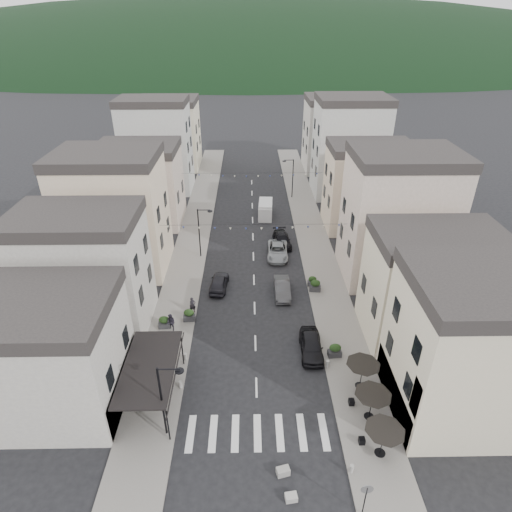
# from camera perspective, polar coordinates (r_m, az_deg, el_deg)

# --- Properties ---
(ground) EXTENTS (700.00, 700.00, 0.00)m
(ground) POSITION_cam_1_polar(r_m,az_deg,el_deg) (30.04, 0.28, -25.50)
(ground) COLOR black
(ground) RESTS_ON ground
(sidewalk_left) EXTENTS (4.00, 76.00, 0.12)m
(sidewalk_left) POSITION_cam_1_polar(r_m,az_deg,el_deg) (55.41, -8.21, 3.02)
(sidewalk_left) COLOR slate
(sidewalk_left) RESTS_ON ground
(sidewalk_right) EXTENTS (4.00, 76.00, 0.12)m
(sidewalk_right) POSITION_cam_1_polar(r_m,az_deg,el_deg) (55.52, 7.35, 3.14)
(sidewalk_right) COLOR slate
(sidewalk_right) RESTS_ON ground
(hill_backdrop) EXTENTS (640.00, 360.00, 70.00)m
(hill_backdrop) POSITION_cam_1_polar(r_m,az_deg,el_deg) (318.09, -0.97, 25.26)
(hill_backdrop) COLOR black
(hill_backdrop) RESTS_ON ground
(boutique_building) EXTENTS (12.00, 8.00, 8.00)m
(boutique_building) POSITION_cam_1_polar(r_m,az_deg,el_deg) (33.83, -27.84, -12.13)
(boutique_building) COLOR #A9A39B
(boutique_building) RESTS_ON ground
(bistro_building) EXTENTS (10.00, 8.00, 10.00)m
(bistro_building) POSITION_cam_1_polar(r_m,az_deg,el_deg) (32.50, 27.21, -11.51)
(bistro_building) COLOR beige
(bistro_building) RESTS_ON ground
(boutique_awning) EXTENTS (3.77, 7.50, 3.28)m
(boutique_awning) POSITION_cam_1_polar(r_m,az_deg,el_deg) (31.64, -13.58, -14.29)
(boutique_awning) COLOR black
(boutique_awning) RESTS_ON ground
(buildings_row_left) EXTENTS (10.20, 54.16, 14.00)m
(buildings_row_left) POSITION_cam_1_polar(r_m,az_deg,el_deg) (59.62, -14.83, 10.61)
(buildings_row_left) COLOR #A9A39B
(buildings_row_left) RESTS_ON ground
(buildings_row_right) EXTENTS (10.20, 54.16, 14.50)m
(buildings_row_right) POSITION_cam_1_polar(r_m,az_deg,el_deg) (58.70, 14.06, 10.61)
(buildings_row_right) COLOR beige
(buildings_row_right) RESTS_ON ground
(cafe_terrace) EXTENTS (2.50, 8.10, 2.53)m
(cafe_terrace) POSITION_cam_1_polar(r_m,az_deg,el_deg) (31.00, 15.28, -17.71)
(cafe_terrace) COLOR black
(cafe_terrace) RESTS_ON ground
(streetlamp_left_near) EXTENTS (1.70, 0.56, 6.00)m
(streetlamp_left_near) POSITION_cam_1_polar(r_m,az_deg,el_deg) (28.90, -11.99, -17.68)
(streetlamp_left_near) COLOR black
(streetlamp_left_near) RESTS_ON ground
(streetlamp_left_far) EXTENTS (1.70, 0.56, 6.00)m
(streetlamp_left_far) POSITION_cam_1_polar(r_m,az_deg,el_deg) (48.27, -7.30, 3.71)
(streetlamp_left_far) COLOR black
(streetlamp_left_far) RESTS_ON ground
(streetlamp_right_far) EXTENTS (1.70, 0.56, 6.00)m
(streetlamp_right_far) POSITION_cam_1_polar(r_m,az_deg,el_deg) (64.93, 4.69, 10.77)
(streetlamp_right_far) COLOR black
(streetlamp_right_far) RESTS_ON ground
(traffic_sign) EXTENTS (0.70, 0.07, 2.70)m
(traffic_sign) POSITION_cam_1_polar(r_m,az_deg,el_deg) (27.24, 14.47, -28.37)
(traffic_sign) COLOR black
(traffic_sign) RESTS_ON ground
(bollards) EXTENTS (11.66, 10.26, 0.60)m
(bollards) POSITION_cam_1_polar(r_m,az_deg,el_deg) (33.17, 0.07, -17.25)
(bollards) COLOR gray
(bollards) RESTS_ON ground
(bunting_near) EXTENTS (19.00, 0.28, 0.62)m
(bunting_near) POSITION_cam_1_polar(r_m,az_deg,el_deg) (43.51, -0.31, 3.80)
(bunting_near) COLOR black
(bunting_near) RESTS_ON ground
(bunting_far) EXTENTS (19.00, 0.28, 0.62)m
(bunting_far) POSITION_cam_1_polar(r_m,az_deg,el_deg) (58.32, -0.50, 10.68)
(bunting_far) COLOR black
(bunting_far) RESTS_ON ground
(parked_car_a) EXTENTS (1.89, 4.52, 1.53)m
(parked_car_a) POSITION_cam_1_polar(r_m,az_deg,el_deg) (36.33, 7.38, -11.75)
(parked_car_a) COLOR black
(parked_car_a) RESTS_ON ground
(parked_car_b) EXTENTS (1.51, 4.29, 1.41)m
(parked_car_b) POSITION_cam_1_polar(r_m,az_deg,el_deg) (42.89, 3.52, -4.32)
(parked_car_b) COLOR #38373A
(parked_car_b) RESTS_ON ground
(parked_car_c) EXTENTS (2.55, 5.17, 1.41)m
(parked_car_c) POSITION_cam_1_polar(r_m,az_deg,el_deg) (49.44, 2.90, 0.68)
(parked_car_c) COLOR gray
(parked_car_c) RESTS_ON ground
(parked_car_d) EXTENTS (2.31, 4.80, 1.35)m
(parked_car_d) POSITION_cam_1_polar(r_m,az_deg,el_deg) (52.00, 3.48, 2.17)
(parked_car_d) COLOR black
(parked_car_d) RESTS_ON ground
(parked_car_e) EXTENTS (2.07, 4.31, 1.42)m
(parked_car_e) POSITION_cam_1_polar(r_m,az_deg,el_deg) (43.85, -4.95, -3.53)
(parked_car_e) COLOR black
(parked_car_e) RESTS_ON ground
(delivery_van) EXTENTS (2.12, 4.73, 2.21)m
(delivery_van) POSITION_cam_1_polar(r_m,az_deg,el_deg) (59.37, 1.27, 6.30)
(delivery_van) COLOR silver
(delivery_van) RESTS_ON ground
(pedestrian_a) EXTENTS (0.70, 0.58, 1.63)m
(pedestrian_a) POSITION_cam_1_polar(r_m,az_deg,el_deg) (40.53, -8.46, -6.51)
(pedestrian_a) COLOR black
(pedestrian_a) RESTS_ON sidewalk_left
(pedestrian_b) EXTENTS (1.02, 0.95, 1.67)m
(pedestrian_b) POSITION_cam_1_polar(r_m,az_deg,el_deg) (38.78, -11.26, -8.68)
(pedestrian_b) COLOR #23202B
(pedestrian_b) RESTS_ON sidewalk_left
(concrete_block_a) EXTENTS (0.90, 0.69, 0.50)m
(concrete_block_a) POSITION_cam_1_polar(r_m,az_deg,el_deg) (29.33, 3.63, -26.74)
(concrete_block_a) COLOR gray
(concrete_block_a) RESTS_ON ground
(concrete_block_c) EXTENTS (0.76, 0.59, 0.40)m
(concrete_block_c) POSITION_cam_1_polar(r_m,az_deg,el_deg) (28.56, 4.71, -29.41)
(concrete_block_c) COLOR #A29F9A
(concrete_block_c) RESTS_ON ground
(planter_la) EXTENTS (1.10, 0.66, 1.19)m
(planter_la) POSITION_cam_1_polar(r_m,az_deg,el_deg) (39.34, -12.14, -8.62)
(planter_la) COLOR #2E2E30
(planter_la) RESTS_ON sidewalk_left
(planter_lb) EXTENTS (1.09, 0.63, 1.20)m
(planter_lb) POSITION_cam_1_polar(r_m,az_deg,el_deg) (39.76, -8.91, -7.79)
(planter_lb) COLOR #313133
(planter_lb) RESTS_ON sidewalk_left
(planter_ra) EXTENTS (1.14, 0.69, 1.22)m
(planter_ra) POSITION_cam_1_polar(r_m,az_deg,el_deg) (36.25, 10.48, -12.26)
(planter_ra) COLOR #2A2A2C
(planter_ra) RESTS_ON sidewalk_right
(planter_rb) EXTENTS (0.99, 0.59, 1.06)m
(planter_rb) POSITION_cam_1_polar(r_m,az_deg,el_deg) (44.42, 7.52, -3.33)
(planter_rb) COLOR #333335
(planter_rb) RESTS_ON sidewalk_right
(planter_rc) EXTENTS (1.19, 0.74, 1.26)m
(planter_rc) POSITION_cam_1_polar(r_m,az_deg,el_deg) (43.58, 7.89, -3.92)
(planter_rc) COLOR #2E2D30
(planter_rc) RESTS_ON sidewalk_right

